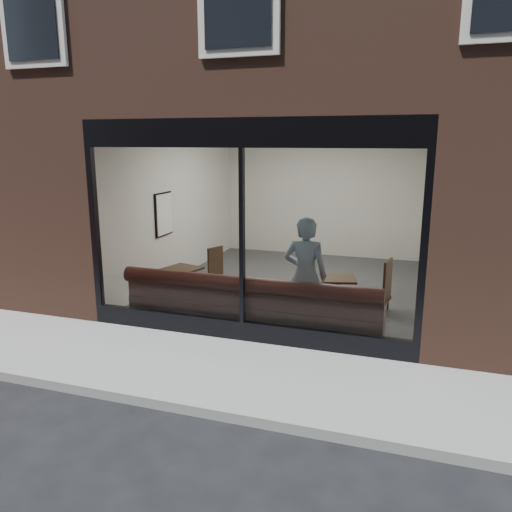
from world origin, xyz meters
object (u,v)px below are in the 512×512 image
(person, at_px, (305,276))
(cafe_chair_right, at_px, (375,299))
(cafe_table_right, at_px, (338,278))
(cafe_table_left, at_px, (181,269))
(banquette, at_px, (251,317))
(cafe_chair_left, at_px, (209,282))

(person, distance_m, cafe_chair_right, 1.73)
(person, distance_m, cafe_table_right, 0.73)
(cafe_table_left, relative_size, cafe_table_right, 1.02)
(cafe_table_right, xyz_separation_m, cafe_chair_right, (0.55, 0.69, -0.50))
(cafe_table_left, height_order, cafe_table_right, same)
(banquette, relative_size, cafe_table_right, 7.19)
(banquette, height_order, cafe_chair_left, banquette)
(person, bearing_deg, banquette, 15.33)
(person, height_order, cafe_table_right, person)
(person, relative_size, cafe_chair_left, 4.81)
(banquette, xyz_separation_m, cafe_chair_left, (-1.40, 1.58, 0.01))
(cafe_chair_left, relative_size, cafe_chair_right, 0.83)
(cafe_table_left, distance_m, cafe_chair_left, 1.14)
(person, height_order, cafe_table_left, person)
(banquette, bearing_deg, cafe_chair_left, 131.62)
(cafe_table_left, distance_m, cafe_table_right, 2.66)
(person, distance_m, cafe_chair_left, 2.68)
(cafe_table_left, height_order, cafe_chair_left, cafe_table_left)
(banquette, relative_size, cafe_table_left, 7.06)
(cafe_table_right, relative_size, cafe_chair_left, 1.48)
(cafe_chair_right, bearing_deg, cafe_table_left, 26.40)
(banquette, height_order, cafe_table_left, cafe_table_left)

